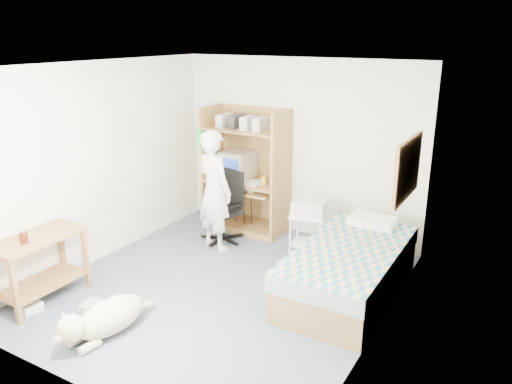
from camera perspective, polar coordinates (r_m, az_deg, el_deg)
floor at (r=5.88m, az=-3.91°, el=-10.84°), size 4.00×4.00×0.00m
wall_back at (r=7.08m, az=4.94°, el=4.98°), size 3.60×0.02×2.50m
wall_right at (r=4.67m, az=14.43°, el=-2.37°), size 0.02×4.00×2.50m
wall_left at (r=6.55m, az=-17.38°, el=3.15°), size 0.02×4.00×2.50m
ceiling at (r=5.17m, az=-4.51°, el=14.25°), size 3.60×4.00×0.02m
computer_hutch at (r=7.28m, az=-1.02°, el=1.92°), size 1.20×0.63×1.80m
bed at (r=5.73m, az=10.58°, el=-8.72°), size 1.02×2.02×0.66m
side_desk at (r=5.89m, az=-23.54°, el=-6.99°), size 0.50×1.00×0.75m
corkboard at (r=5.46m, az=16.96°, el=2.52°), size 0.04×0.94×0.66m
office_chair at (r=7.02m, az=-3.51°, el=-2.77°), size 0.56×0.56×0.98m
person at (r=6.62m, az=-4.78°, el=0.16°), size 0.69×0.56×1.63m
parrot at (r=6.57m, az=-6.32°, el=6.10°), size 0.12×0.21×0.33m
dog at (r=5.18m, az=-16.90°, el=-13.62°), size 0.46×1.12×0.42m
printer_cart at (r=6.61m, az=6.05°, el=-4.03°), size 0.51×0.43×0.56m
printer at (r=6.51m, az=6.12°, el=-1.77°), size 0.46×0.37×0.18m
crt_monitor at (r=7.33m, az=-2.09°, el=3.18°), size 0.43×0.46×0.39m
keyboard at (r=7.19m, az=-1.53°, el=0.44°), size 0.46×0.18×0.03m
pencil_cup at (r=7.05m, az=0.90°, el=1.38°), size 0.08×0.08×0.12m
drink_glass at (r=5.65m, az=-25.01°, el=-4.77°), size 0.08×0.08×0.12m
floor_box_a at (r=5.94m, az=-24.45°, el=-11.73°), size 0.29×0.25×0.10m
floor_box_b at (r=5.71m, az=-18.27°, el=-12.30°), size 0.21×0.24×0.08m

